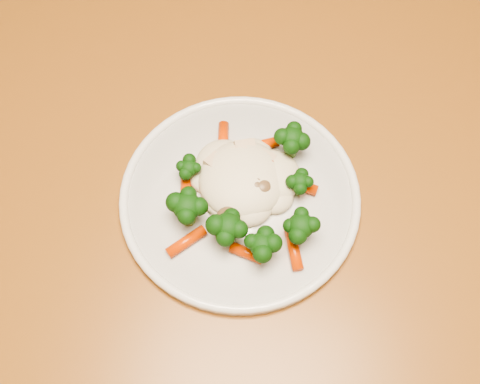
{
  "coord_description": "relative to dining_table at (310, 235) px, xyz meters",
  "views": [
    {
      "loc": [
        -0.27,
        -0.64,
        1.35
      ],
      "look_at": [
        -0.32,
        -0.34,
        0.77
      ],
      "focal_mm": 45.0,
      "sensor_mm": 36.0,
      "label": 1
    }
  ],
  "objects": [
    {
      "name": "plate",
      "position": [
        -0.09,
        -0.02,
        0.12
      ],
      "size": [
        0.26,
        0.26,
        0.01
      ],
      "primitive_type": "cylinder",
      "color": "white",
      "rests_on": "dining_table"
    },
    {
      "name": "dining_table",
      "position": [
        0.0,
        0.0,
        0.0
      ],
      "size": [
        1.1,
        0.74,
        0.75
      ],
      "rotation": [
        0.0,
        0.0,
        0.0
      ],
      "color": "#985B23",
      "rests_on": "ground"
    },
    {
      "name": "meal",
      "position": [
        -0.08,
        -0.02,
        0.14
      ],
      "size": [
        0.17,
        0.17,
        0.04
      ],
      "color": "beige",
      "rests_on": "plate"
    }
  ]
}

